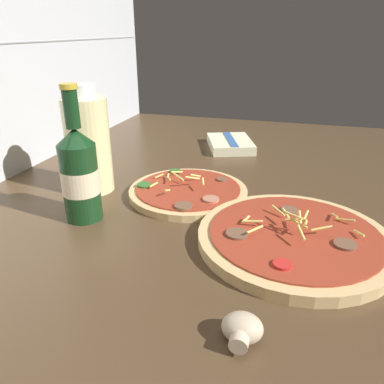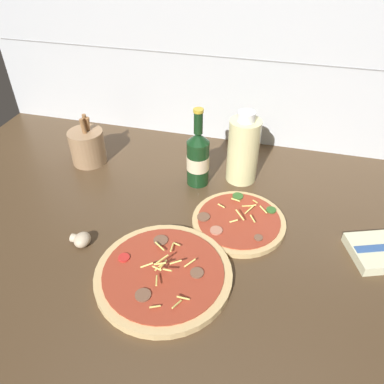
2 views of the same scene
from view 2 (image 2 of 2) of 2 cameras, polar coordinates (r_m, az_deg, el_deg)
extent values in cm
cube|color=#4C3823|center=(93.90, 0.19, -6.07)|extent=(160.00, 90.00, 2.50)
cube|color=silver|center=(117.93, 6.08, 19.75)|extent=(160.00, 1.00, 60.00)
cube|color=gray|center=(117.41, 6.03, 19.67)|extent=(156.80, 0.16, 0.30)
cylinder|color=tan|center=(82.13, -4.35, -12.45)|extent=(29.45, 29.45, 1.74)
cylinder|color=#9E3823|center=(81.35, -4.39, -12.00)|extent=(25.92, 25.92, 0.30)
cylinder|color=brown|center=(77.58, -7.48, -15.31)|extent=(3.23, 3.23, 0.40)
cylinder|color=brown|center=(87.15, -4.78, -7.36)|extent=(3.32, 3.32, 0.40)
cylinder|color=brown|center=(80.44, 0.75, -12.22)|extent=(2.89, 2.89, 0.40)
cylinder|color=red|center=(84.56, -10.33, -9.81)|extent=(2.53, 2.53, 0.40)
cylinder|color=#EADB6B|center=(84.49, -3.08, -8.41)|extent=(0.60, 2.83, 0.65)
cylinder|color=#EADB6B|center=(75.98, -1.37, -15.83)|extent=(2.62, 0.87, 1.10)
cylinder|color=#EADB6B|center=(80.35, -2.45, -10.63)|extent=(2.52, 1.49, 0.86)
cylinder|color=#EADB6B|center=(80.19, -6.89, -11.01)|extent=(2.65, 1.42, 1.24)
cylinder|color=#EADB6B|center=(78.95, -5.37, -11.49)|extent=(2.13, 0.63, 0.75)
cylinder|color=#EADB6B|center=(78.95, -4.87, -10.82)|extent=(2.71, 0.69, 1.18)
cylinder|color=#EADB6B|center=(75.35, -2.34, -16.72)|extent=(1.39, 2.75, 0.98)
cylinder|color=#EADB6B|center=(84.73, -4.93, -8.24)|extent=(2.89, 2.21, 0.36)
cylinder|color=#EADB6B|center=(79.46, -4.55, -10.15)|extent=(1.96, 2.88, 0.40)
cylinder|color=#EADB6B|center=(78.07, -5.42, -13.27)|extent=(1.27, 3.07, 0.99)
cylinder|color=#EADB6B|center=(78.38, -3.77, -11.77)|extent=(2.24, 0.92, 1.08)
cylinder|color=#EADB6B|center=(79.67, -5.08, -11.31)|extent=(1.38, 2.25, 0.71)
cylinder|color=#EADB6B|center=(81.38, -0.32, -10.76)|extent=(2.20, 2.47, 0.95)
cylinder|color=#EADB6B|center=(85.39, -2.35, -7.95)|extent=(1.99, 1.19, 0.75)
cylinder|color=#EADB6B|center=(79.71, -4.39, -10.92)|extent=(0.73, 3.13, 1.07)
cylinder|color=#EADB6B|center=(75.32, -5.67, -16.99)|extent=(2.08, 1.44, 0.67)
cylinder|color=tan|center=(94.38, 7.12, -4.54)|extent=(23.29, 23.29, 1.39)
cylinder|color=#9E3823|center=(93.82, 7.16, -4.16)|extent=(20.50, 20.50, 0.30)
cylinder|color=#336628|center=(100.31, 6.99, -0.63)|extent=(2.85, 2.85, 0.40)
cylinder|color=brown|center=(93.29, 1.77, -3.81)|extent=(3.19, 3.19, 0.40)
cylinder|color=#336628|center=(97.33, 11.96, -2.70)|extent=(2.50, 2.50, 0.40)
cylinder|color=brown|center=(89.31, 10.09, -6.87)|extent=(2.03, 2.03, 0.40)
cylinder|color=#B7755B|center=(89.87, 3.71, -5.87)|extent=(3.02, 3.02, 0.40)
cylinder|color=#EADB6B|center=(96.14, 10.83, -2.64)|extent=(2.28, 2.10, 0.87)
cylinder|color=#EADB6B|center=(92.28, 9.23, -4.03)|extent=(1.75, 1.94, 1.06)
cylinder|color=#EADB6B|center=(96.37, 8.30, -2.12)|extent=(2.33, 1.54, 0.77)
cylinder|color=#EADB6B|center=(95.31, 4.46, -2.10)|extent=(1.96, 0.59, 0.99)
cylinder|color=#EADB6B|center=(94.87, 8.70, -2.70)|extent=(2.05, 2.92, 1.03)
cylinder|color=#EADB6B|center=(91.79, 7.32, -3.48)|extent=(2.71, 2.52, 1.38)
cylinder|color=#EADB6B|center=(90.10, 6.37, -4.42)|extent=(2.06, 0.98, 1.00)
cylinder|color=#EADB6B|center=(97.05, 9.16, -2.06)|extent=(2.16, 0.74, 0.95)
cylinder|color=#EADB6B|center=(98.77, 9.60, -1.44)|extent=(1.54, 1.70, 0.85)
cylinder|color=#EADB6B|center=(98.42, 6.68, -1.20)|extent=(2.44, 1.00, 0.41)
cylinder|color=#143819|center=(104.00, 0.90, 4.47)|extent=(6.22, 6.22, 13.23)
cone|color=#143819|center=(99.82, 0.94, 8.28)|extent=(6.22, 6.22, 2.71)
cylinder|color=#143819|center=(97.72, 0.97, 10.51)|extent=(2.36, 2.36, 6.02)
cylinder|color=gold|center=(96.20, 0.99, 12.31)|extent=(2.72, 2.72, 0.80)
cylinder|color=beige|center=(103.85, 0.90, 4.59)|extent=(6.28, 6.28, 4.23)
cylinder|color=beige|center=(105.19, 7.78, 6.21)|extent=(8.67, 8.67, 18.48)
cylinder|color=white|center=(100.12, 8.29, 11.32)|extent=(4.77, 4.77, 2.52)
cylinder|color=beige|center=(92.41, -17.33, -6.76)|extent=(2.00, 2.00, 2.00)
ellipsoid|color=#C6B293|center=(91.62, -16.36, -6.99)|extent=(3.77, 4.44, 3.11)
cylinder|color=#9E7A56|center=(118.34, -15.62, 6.64)|extent=(10.39, 10.39, 10.29)
cylinder|color=olive|center=(116.85, -15.87, 8.81)|extent=(2.16, 1.52, 11.36)
cylinder|color=olive|center=(115.57, -15.92, 8.29)|extent=(2.24, 2.11, 10.79)
cylinder|color=olive|center=(117.13, -15.59, 8.69)|extent=(3.13, 1.73, 10.49)
camera|label=1|loc=(0.93, -37.48, 8.84)|focal=35.00mm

